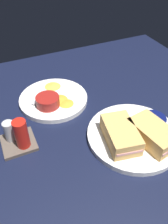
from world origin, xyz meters
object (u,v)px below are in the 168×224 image
plate_chips_companion (54,99)px  spoon_by_gravy_ramekin (40,101)px  condiment_caddy (18,136)px  sandwich_half_near (121,134)px  ramekin_light_gravy (48,101)px  sandwich_half_far (153,134)px  spoon_by_dark_ramekin (139,136)px  ramekin_dark_sauce (153,122)px  plate_sandwich_main (133,135)px

plate_chips_companion → spoon_by_gravy_ramekin: bearing=97.4°
condiment_caddy → plate_chips_companion: bearing=-44.8°
sandwich_half_near → ramekin_light_gravy: size_ratio=1.91×
ramekin_light_gravy → spoon_by_gravy_ramekin: (2.79, 1.97, -1.42)cm
sandwich_half_far → spoon_by_dark_ramekin: bearing=48.0°
ramekin_light_gravy → spoon_by_gravy_ramekin: bearing=35.2°
ramekin_dark_sauce → spoon_by_gravy_ramekin: (24.74, 25.95, -1.74)cm
plate_sandwich_main → spoon_by_gravy_ramekin: 31.75cm
sandwich_half_far → condiment_caddy: 35.95cm
ramekin_dark_sauce → spoon_by_gravy_ramekin: bearing=46.4°
sandwich_half_near → spoon_by_gravy_ramekin: bearing=31.0°
plate_sandwich_main → spoon_by_dark_ramekin: bearing=-163.2°
plate_chips_companion → ramekin_light_gravy: (-3.42, 2.85, 2.59)cm
sandwich_half_far → sandwich_half_near: bearing=67.3°
ramekin_dark_sauce → plate_chips_companion: 33.15cm
ramekin_dark_sauce → condiment_caddy: 37.36cm
spoon_by_dark_ramekin → sandwich_half_near: bearing=78.9°
ramekin_dark_sauce → plate_chips_companion: size_ratio=0.31×
sandwich_half_near → ramekin_dark_sauce: 10.80cm
plate_sandwich_main → sandwich_half_far: (-3.94, -3.01, 3.20)cm
ramekin_light_gravy → spoon_by_gravy_ramekin: 3.70cm
condiment_caddy → spoon_by_gravy_ramekin: bearing=-34.9°
plate_chips_companion → condiment_caddy: size_ratio=2.40×
sandwich_half_near → spoon_by_dark_ramekin: 5.89cm
plate_sandwich_main → ramekin_dark_sauce: 6.55cm
ramekin_light_gravy → plate_chips_companion: bearing=-39.8°
spoon_by_gravy_ramekin → spoon_by_dark_ramekin: bearing=-141.9°
sandwich_half_near → ramekin_dark_sauce: (0.46, -10.78, -0.30)cm
spoon_by_gravy_ramekin → ramekin_light_gravy: bearing=-144.8°
ramekin_light_gravy → condiment_caddy: condiment_caddy is taller
spoon_by_dark_ramekin → condiment_caddy: size_ratio=1.04×
plate_chips_companion → sandwich_half_near: bearing=-158.2°
plate_sandwich_main → spoon_by_dark_ramekin: spoon_by_dark_ramekin is taller
plate_chips_companion → spoon_by_gravy_ramekin: spoon_by_gravy_ramekin is taller
ramekin_dark_sauce → condiment_caddy: bearing=73.6°
ramekin_dark_sauce → spoon_by_gravy_ramekin: ramekin_dark_sauce is taller
plate_sandwich_main → spoon_by_gravy_ramekin: size_ratio=2.62×
spoon_by_gravy_ramekin → condiment_caddy: (-14.17, 9.88, 1.44)cm
plate_sandwich_main → sandwich_half_near: size_ratio=1.82×
spoon_by_dark_ramekin → ramekin_light_gravy: 30.01cm
ramekin_light_gravy → condiment_caddy: bearing=133.9°
sandwich_half_far → condiment_caddy: size_ratio=1.50×
condiment_caddy → spoon_by_dark_ramekin: bearing=-111.7°
sandwich_half_far → ramekin_light_gravy: 33.29cm
ramekin_dark_sauce → ramekin_light_gravy: ramekin_dark_sauce is taller
ramekin_dark_sauce → spoon_by_dark_ramekin: ramekin_dark_sauce is taller
plate_sandwich_main → ramekin_light_gravy: ramekin_light_gravy is taller
spoon_by_dark_ramekin → condiment_caddy: 32.82cm
sandwich_half_near → plate_sandwich_main: bearing=-82.7°
spoon_by_dark_ramekin → ramekin_light_gravy: (23.48, 18.63, 1.42)cm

